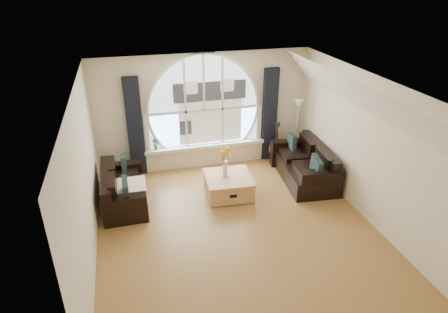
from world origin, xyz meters
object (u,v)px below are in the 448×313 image
Objects in this scene: sofa_right at (304,164)px; guitar at (276,141)px; coffee_chest at (228,185)px; floor_lamp at (296,132)px; vase_flowers at (225,159)px; sofa_left at (123,186)px; potted_plant at (155,144)px.

sofa_right is 1.13m from guitar.
floor_lamp is at bearing 31.66° from coffee_chest.
coffee_chest is 2.33m from floor_lamp.
vase_flowers is at bearing -154.18° from guitar.
floor_lamp reaches higher than sofa_left.
coffee_chest is at bearing -6.37° from sofa_left.
sofa_left is at bearing -175.34° from guitar.
vase_flowers reaches higher than sofa_left.
coffee_chest is 2.05m from potted_plant.
potted_plant is (-3.16, 1.29, 0.29)m from sofa_right.
sofa_right is 1.92m from vase_flowers.
vase_flowers is (-1.87, -0.13, 0.42)m from sofa_right.
guitar is (3.70, 1.06, 0.13)m from sofa_left.
sofa_left is at bearing -174.94° from sofa_right.
sofa_left is at bearing -122.13° from potted_plant.
guitar reaches higher than coffee_chest.
vase_flowers is 1.93m from potted_plant.
sofa_left is 1.51m from potted_plant.
floor_lamp is 5.70× the size of potted_plant.
floor_lamp is at bearing -37.64° from guitar.
potted_plant is at bearing 135.93° from coffee_chest.
floor_lamp reaches higher than sofa_right.
potted_plant is (0.79, 1.25, 0.29)m from sofa_left.
sofa_right is 2.64× the size of vase_flowers.
potted_plant is at bearing 173.08° from floor_lamp.
sofa_right is at bearing 9.24° from coffee_chest.
coffee_chest is 0.60× the size of floor_lamp.
vase_flowers is 0.44× the size of floor_lamp.
guitar is 3.78× the size of potted_plant.
coffee_chest is at bearing -151.73° from floor_lamp.
vase_flowers reaches higher than sofa_right.
sofa_left is at bearing 175.41° from vase_flowers.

